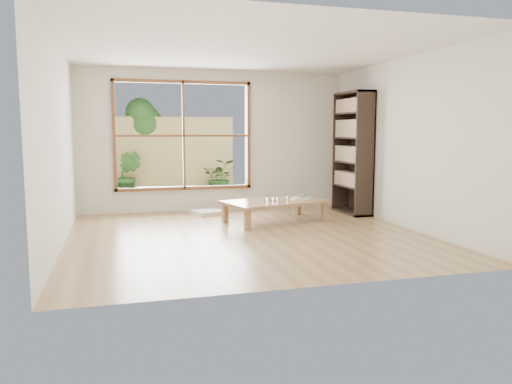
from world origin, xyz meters
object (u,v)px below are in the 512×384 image
(garden_bench, at_px, (166,190))
(bookshelf, at_px, (353,153))
(low_table, at_px, (275,203))
(food_tray, at_px, (301,198))

(garden_bench, bearing_deg, bookshelf, -21.14)
(low_table, relative_size, food_tray, 6.13)
(food_tray, xyz_separation_m, garden_bench, (-2.05, 2.15, -0.05))
(low_table, bearing_deg, bookshelf, 2.11)
(bookshelf, distance_m, garden_bench, 3.71)
(low_table, height_order, food_tray, food_tray)
(low_table, height_order, bookshelf, bookshelf)
(low_table, xyz_separation_m, bookshelf, (1.62, 0.50, 0.78))
(garden_bench, bearing_deg, food_tray, -39.11)
(food_tray, height_order, garden_bench, food_tray)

